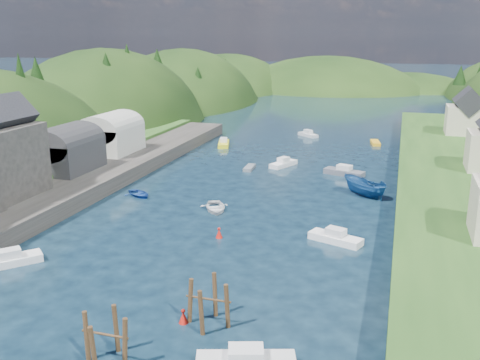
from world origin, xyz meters
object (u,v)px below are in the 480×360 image
(channel_buoy_far, at_px, (219,233))
(channel_buoy_near, at_px, (183,317))
(piling_cluster_far, at_px, (209,307))
(piling_cluster_near, at_px, (106,343))

(channel_buoy_far, bearing_deg, channel_buoy_near, -79.80)
(channel_buoy_near, bearing_deg, piling_cluster_far, 10.35)
(piling_cluster_far, bearing_deg, piling_cluster_near, -126.50)
(piling_cluster_near, distance_m, piling_cluster_far, 7.63)
(channel_buoy_near, xyz_separation_m, channel_buoy_far, (-2.92, 16.22, 0.00))
(channel_buoy_far, bearing_deg, piling_cluster_far, -73.47)
(piling_cluster_near, distance_m, channel_buoy_near, 6.49)
(piling_cluster_far, height_order, channel_buoy_far, piling_cluster_far)
(piling_cluster_near, relative_size, channel_buoy_near, 3.57)
(piling_cluster_near, xyz_separation_m, piling_cluster_far, (4.54, 6.14, -0.01))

